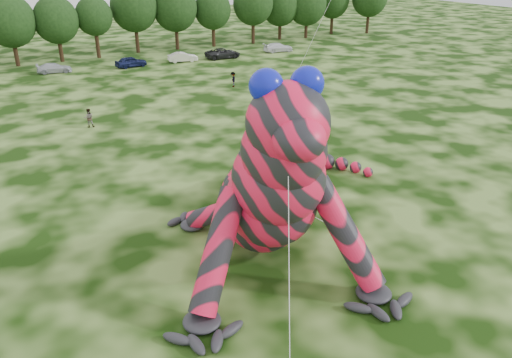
{
  "coord_description": "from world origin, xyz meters",
  "views": [
    {
      "loc": [
        -15.22,
        -19.39,
        14.4
      ],
      "look_at": [
        -4.1,
        0.43,
        4.0
      ],
      "focal_mm": 35.0,
      "sensor_mm": 36.0,
      "label": 1
    }
  ],
  "objects": [
    {
      "name": "tree_13",
      "position": [
        27.13,
        57.13,
        5.06
      ],
      "size": [
        6.83,
        6.15,
        10.13
      ],
      "primitive_type": null,
      "color": "black",
      "rests_on": "ground"
    },
    {
      "name": "inflatable_gecko",
      "position": [
        -3.57,
        1.43,
        5.21
      ],
      "size": [
        22.42,
        24.73,
        10.42
      ],
      "primitive_type": null,
      "rotation": [
        0.0,
        0.0,
        -0.27
      ],
      "color": "#F61744",
      "rests_on": "ground"
    },
    {
      "name": "spectator_1",
      "position": [
        -7.35,
        25.19,
        0.85
      ],
      "size": [
        0.94,
        0.8,
        1.71
      ],
      "primitive_type": "imported",
      "rotation": [
        0.0,
        0.0,
        2.93
      ],
      "color": "gray",
      "rests_on": "ground"
    },
    {
      "name": "spectator_2",
      "position": [
        10.52,
        31.96,
        0.86
      ],
      "size": [
        1.0,
        1.27,
        1.73
      ],
      "primitive_type": "imported",
      "rotation": [
        0.0,
        0.0,
        4.34
      ],
      "color": "gray",
      "rests_on": "ground"
    },
    {
      "name": "tree_9",
      "position": [
        1.06,
        57.35,
        4.34
      ],
      "size": [
        5.27,
        4.74,
        8.68
      ],
      "primitive_type": null,
      "color": "black",
      "rests_on": "ground"
    },
    {
      "name": "tree_14",
      "position": [
        33.46,
        58.72,
        4.7
      ],
      "size": [
        6.82,
        6.14,
        9.4
      ],
      "primitive_type": null,
      "color": "black",
      "rests_on": "ground"
    },
    {
      "name": "car_7",
      "position": [
        26.73,
        48.28,
        0.69
      ],
      "size": [
        4.89,
        2.33,
        1.38
      ],
      "primitive_type": "imported",
      "rotation": [
        0.0,
        0.0,
        1.48
      ],
      "color": "white",
      "rests_on": "ground"
    },
    {
      "name": "car_3",
      "position": [
        -6.39,
        49.85,
        0.62
      ],
      "size": [
        4.5,
        2.3,
        1.25
      ],
      "primitive_type": "imported",
      "rotation": [
        0.0,
        0.0,
        1.44
      ],
      "color": "silver",
      "rests_on": "ground"
    },
    {
      "name": "tree_10",
      "position": [
        7.4,
        58.58,
        5.25
      ],
      "size": [
        7.09,
        6.38,
        10.5
      ],
      "primitive_type": null,
      "color": "black",
      "rests_on": "ground"
    },
    {
      "name": "tree_12",
      "position": [
        20.01,
        57.74,
        4.49
      ],
      "size": [
        5.99,
        5.39,
        8.97
      ],
      "primitive_type": null,
      "color": "black",
      "rests_on": "ground"
    },
    {
      "name": "tree_11",
      "position": [
        13.79,
        58.2,
        5.03
      ],
      "size": [
        7.01,
        6.31,
        10.07
      ],
      "primitive_type": null,
      "color": "black",
      "rests_on": "ground"
    },
    {
      "name": "tree_7",
      "position": [
        -10.08,
        56.8,
        4.74
      ],
      "size": [
        6.68,
        6.01,
        9.48
      ],
      "primitive_type": null,
      "color": "black",
      "rests_on": "ground"
    },
    {
      "name": "tree_15",
      "position": [
        38.47,
        57.77,
        4.82
      ],
      "size": [
        7.17,
        6.45,
        9.63
      ],
      "primitive_type": null,
      "color": "black",
      "rests_on": "ground"
    },
    {
      "name": "ground",
      "position": [
        0.0,
        0.0,
        0.0
      ],
      "size": [
        240.0,
        240.0,
        0.0
      ],
      "primitive_type": "plane",
      "color": "#16330A",
      "rests_on": "ground"
    },
    {
      "name": "tree_16",
      "position": [
        45.45,
        59.37,
        4.69
      ],
      "size": [
        6.26,
        5.63,
        9.37
      ],
      "primitive_type": null,
      "color": "black",
      "rests_on": "ground"
    },
    {
      "name": "car_4",
      "position": [
        3.32,
        48.46,
        0.72
      ],
      "size": [
        4.43,
        2.26,
        1.44
      ],
      "primitive_type": "imported",
      "rotation": [
        0.0,
        0.0,
        1.71
      ],
      "color": "#141B47",
      "rests_on": "ground"
    },
    {
      "name": "tree_17",
      "position": [
        51.95,
        56.66,
        5.15
      ],
      "size": [
        6.98,
        6.28,
        10.3
      ],
      "primitive_type": null,
      "color": "black",
      "rests_on": "ground"
    },
    {
      "name": "car_5",
      "position": [
        10.76,
        48.28,
        0.68
      ],
      "size": [
        4.35,
        2.19,
        1.37
      ],
      "primitive_type": "imported",
      "rotation": [
        0.0,
        0.0,
        1.38
      ],
      "color": "silver",
      "rests_on": "ground"
    },
    {
      "name": "car_6",
      "position": [
        16.93,
        47.88,
        0.73
      ],
      "size": [
        5.28,
        2.46,
        1.46
      ],
      "primitive_type": "imported",
      "rotation": [
        0.0,
        0.0,
        1.56
      ],
      "color": "black",
      "rests_on": "ground"
    },
    {
      "name": "spectator_3",
      "position": [
        15.26,
        32.59,
        0.8
      ],
      "size": [
        1.0,
        0.85,
        1.61
      ],
      "primitive_type": "imported",
      "rotation": [
        0.0,
        0.0,
        2.56
      ],
      "color": "gray",
      "rests_on": "ground"
    },
    {
      "name": "tree_8",
      "position": [
        -4.22,
        56.99,
        4.47
      ],
      "size": [
        6.14,
        5.53,
        8.94
      ],
      "primitive_type": null,
      "color": "black",
      "rests_on": "ground"
    }
  ]
}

